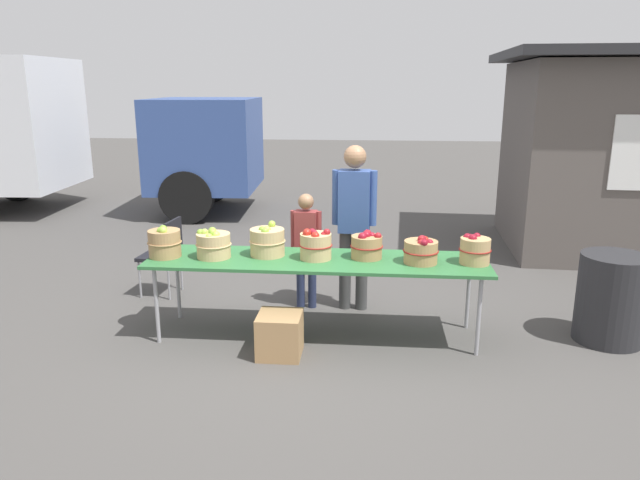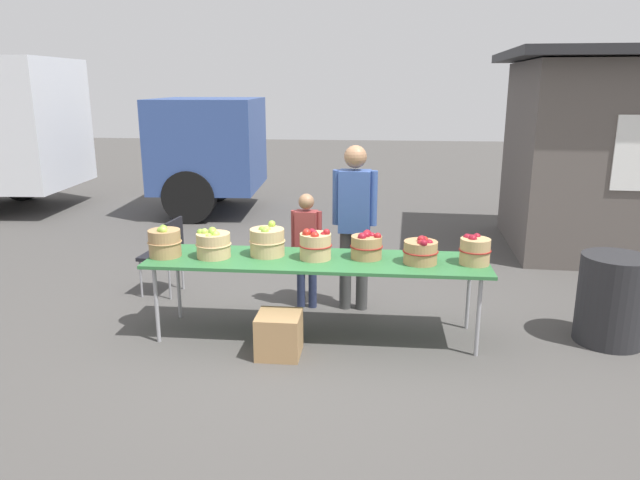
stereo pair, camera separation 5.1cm
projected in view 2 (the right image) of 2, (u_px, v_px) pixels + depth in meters
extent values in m
plane|color=#474442|center=(317.00, 335.00, 5.59)|extent=(40.00, 40.00, 0.00)
cube|color=#2D6B38|center=(317.00, 260.00, 5.40)|extent=(3.10, 0.76, 0.03)
cylinder|color=#99999E|center=(157.00, 305.00, 5.35)|extent=(0.04, 0.04, 0.72)
cylinder|color=#99999E|center=(478.00, 317.00, 5.07)|extent=(0.04, 0.04, 0.72)
cylinder|color=#99999E|center=(178.00, 283.00, 5.93)|extent=(0.04, 0.04, 0.72)
cylinder|color=#99999E|center=(468.00, 293.00, 5.65)|extent=(0.04, 0.04, 0.72)
cylinder|color=#A87F51|center=(165.00, 243.00, 5.46)|extent=(0.29, 0.29, 0.25)
torus|color=#A87F51|center=(165.00, 242.00, 5.45)|extent=(0.31, 0.31, 0.01)
sphere|color=#7AA833|center=(161.00, 231.00, 5.38)|extent=(0.07, 0.07, 0.07)
sphere|color=#9EC647|center=(161.00, 230.00, 5.45)|extent=(0.07, 0.07, 0.07)
sphere|color=#7AA833|center=(163.00, 229.00, 5.45)|extent=(0.07, 0.07, 0.07)
sphere|color=#7AA833|center=(164.00, 232.00, 5.42)|extent=(0.08, 0.08, 0.08)
sphere|color=#9EC647|center=(163.00, 230.00, 5.36)|extent=(0.07, 0.07, 0.07)
cylinder|color=tan|center=(214.00, 245.00, 5.43)|extent=(0.31, 0.31, 0.23)
torus|color=tan|center=(213.00, 244.00, 5.43)|extent=(0.33, 0.33, 0.01)
sphere|color=#9EC647|center=(209.00, 237.00, 5.31)|extent=(0.06, 0.06, 0.06)
sphere|color=#8CB738|center=(212.00, 232.00, 5.35)|extent=(0.08, 0.08, 0.08)
sphere|color=#7AA833|center=(200.00, 232.00, 5.42)|extent=(0.07, 0.07, 0.07)
sphere|color=#8CB738|center=(212.00, 231.00, 5.48)|extent=(0.08, 0.08, 0.08)
sphere|color=#9EC647|center=(216.00, 235.00, 5.35)|extent=(0.08, 0.08, 0.08)
sphere|color=#9EC647|center=(205.00, 232.00, 5.41)|extent=(0.07, 0.07, 0.07)
cylinder|color=tan|center=(267.00, 242.00, 5.49)|extent=(0.32, 0.32, 0.25)
torus|color=tan|center=(267.00, 241.00, 5.48)|extent=(0.34, 0.34, 0.01)
sphere|color=#7AA833|center=(262.00, 230.00, 5.44)|extent=(0.07, 0.07, 0.07)
sphere|color=#8CB738|center=(267.00, 230.00, 5.45)|extent=(0.07, 0.07, 0.07)
sphere|color=#8CB738|center=(272.00, 224.00, 5.56)|extent=(0.07, 0.07, 0.07)
sphere|color=#7AA833|center=(265.00, 232.00, 5.37)|extent=(0.07, 0.07, 0.07)
sphere|color=#9EC647|center=(267.00, 229.00, 5.45)|extent=(0.07, 0.07, 0.07)
sphere|color=#8CB738|center=(268.00, 231.00, 5.45)|extent=(0.07, 0.07, 0.07)
cylinder|color=tan|center=(315.00, 246.00, 5.38)|extent=(0.29, 0.29, 0.24)
torus|color=maroon|center=(315.00, 245.00, 5.37)|extent=(0.31, 0.31, 0.01)
sphere|color=#B22319|center=(315.00, 236.00, 5.27)|extent=(0.08, 0.08, 0.08)
sphere|color=maroon|center=(314.00, 233.00, 5.34)|extent=(0.06, 0.06, 0.06)
sphere|color=maroon|center=(327.00, 232.00, 5.34)|extent=(0.06, 0.06, 0.06)
sphere|color=#B22319|center=(307.00, 233.00, 5.32)|extent=(0.08, 0.08, 0.08)
sphere|color=maroon|center=(312.00, 232.00, 5.38)|extent=(0.07, 0.07, 0.07)
sphere|color=maroon|center=(324.00, 235.00, 5.34)|extent=(0.07, 0.07, 0.07)
cylinder|color=#A87F51|center=(366.00, 247.00, 5.40)|extent=(0.28, 0.28, 0.21)
torus|color=maroon|center=(366.00, 246.00, 5.40)|extent=(0.30, 0.30, 0.01)
sphere|color=maroon|center=(378.00, 236.00, 5.34)|extent=(0.07, 0.07, 0.07)
sphere|color=maroon|center=(367.00, 233.00, 5.45)|extent=(0.07, 0.07, 0.07)
sphere|color=maroon|center=(362.00, 237.00, 5.31)|extent=(0.08, 0.08, 0.08)
sphere|color=maroon|center=(366.00, 234.00, 5.41)|extent=(0.08, 0.08, 0.08)
sphere|color=maroon|center=(366.00, 235.00, 5.37)|extent=(0.08, 0.08, 0.08)
sphere|color=maroon|center=(372.00, 236.00, 5.40)|extent=(0.07, 0.07, 0.07)
cylinder|color=#A87F51|center=(420.00, 252.00, 5.25)|extent=(0.30, 0.30, 0.20)
torus|color=maroon|center=(420.00, 251.00, 5.25)|extent=(0.32, 0.32, 0.01)
sphere|color=maroon|center=(421.00, 239.00, 5.22)|extent=(0.07, 0.07, 0.07)
sphere|color=maroon|center=(424.00, 243.00, 5.10)|extent=(0.06, 0.06, 0.06)
sphere|color=#B22319|center=(424.00, 240.00, 5.29)|extent=(0.08, 0.08, 0.08)
sphere|color=maroon|center=(422.00, 239.00, 5.23)|extent=(0.07, 0.07, 0.07)
sphere|color=maroon|center=(429.00, 243.00, 5.19)|extent=(0.07, 0.07, 0.07)
sphere|color=maroon|center=(421.00, 244.00, 5.16)|extent=(0.07, 0.07, 0.07)
cylinder|color=tan|center=(475.00, 251.00, 5.22)|extent=(0.26, 0.26, 0.23)
torus|color=maroon|center=(475.00, 250.00, 5.22)|extent=(0.28, 0.28, 0.01)
sphere|color=maroon|center=(467.00, 238.00, 5.25)|extent=(0.08, 0.08, 0.08)
sphere|color=maroon|center=(470.00, 238.00, 5.28)|extent=(0.07, 0.07, 0.07)
sphere|color=maroon|center=(477.00, 237.00, 5.28)|extent=(0.07, 0.07, 0.07)
sphere|color=maroon|center=(473.00, 239.00, 5.18)|extent=(0.08, 0.08, 0.08)
cylinder|color=#3F3F3F|center=(362.00, 271.00, 6.14)|extent=(0.12, 0.12, 0.84)
cylinder|color=#3F3F3F|center=(345.00, 270.00, 6.16)|extent=(0.12, 0.12, 0.84)
cube|color=#334C8C|center=(355.00, 201.00, 5.96)|extent=(0.32, 0.24, 0.63)
sphere|color=#936B4C|center=(355.00, 157.00, 5.85)|extent=(0.23, 0.23, 0.23)
cylinder|color=#334C8C|center=(373.00, 198.00, 5.93)|extent=(0.09, 0.09, 0.56)
cylinder|color=#334C8C|center=(337.00, 197.00, 5.98)|extent=(0.09, 0.09, 0.56)
cylinder|color=#262D4C|center=(313.00, 280.00, 6.21)|extent=(0.09, 0.09, 0.60)
cylinder|color=#262D4C|center=(301.00, 280.00, 6.23)|extent=(0.09, 0.09, 0.60)
cube|color=maroon|center=(307.00, 232.00, 6.09)|extent=(0.23, 0.17, 0.45)
sphere|color=#936B4C|center=(306.00, 202.00, 6.01)|extent=(0.16, 0.16, 0.16)
cylinder|color=maroon|center=(319.00, 230.00, 6.06)|extent=(0.06, 0.06, 0.40)
cylinder|color=maroon|center=(294.00, 229.00, 6.10)|extent=(0.06, 0.06, 0.40)
cube|color=#334C8C|center=(209.00, 144.00, 10.70)|extent=(1.92, 2.20, 1.60)
cube|color=black|center=(255.00, 126.00, 10.59)|extent=(0.14, 1.76, 0.80)
cylinder|color=black|center=(214.00, 179.00, 11.83)|extent=(0.91, 0.33, 0.90)
cylinder|color=black|center=(189.00, 197.00, 10.00)|extent=(0.91, 0.33, 0.90)
cylinder|color=black|center=(22.00, 178.00, 12.00)|extent=(0.91, 0.33, 0.90)
cube|color=#59514C|center=(628.00, 158.00, 8.18)|extent=(3.11, 2.54, 2.60)
cube|color=black|center=(161.00, 256.00, 6.60)|extent=(0.44, 0.44, 0.04)
cube|color=black|center=(174.00, 238.00, 6.51)|extent=(0.07, 0.40, 0.40)
cylinder|color=gray|center=(155.00, 270.00, 6.85)|extent=(0.02, 0.02, 0.42)
cylinder|color=gray|center=(141.00, 279.00, 6.53)|extent=(0.02, 0.02, 0.42)
cylinder|color=gray|center=(182.00, 272.00, 6.79)|extent=(0.02, 0.02, 0.42)
cylinder|color=gray|center=(170.00, 281.00, 6.46)|extent=(0.02, 0.02, 0.42)
cylinder|color=#262628|center=(612.00, 299.00, 5.35)|extent=(0.61, 0.61, 0.82)
cube|color=#A87F51|center=(279.00, 335.00, 5.14)|extent=(0.38, 0.38, 0.38)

